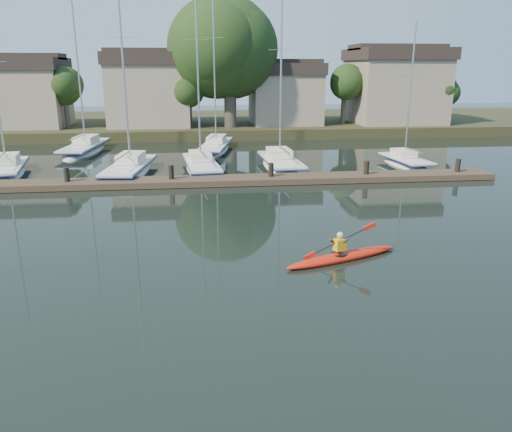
{
  "coord_description": "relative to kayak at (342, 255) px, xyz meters",
  "views": [
    {
      "loc": [
        -1.42,
        -15.51,
        6.73
      ],
      "look_at": [
        0.77,
        2.94,
        1.2
      ],
      "focal_mm": 35.0,
      "sensor_mm": 36.0,
      "label": 1
    }
  ],
  "objects": [
    {
      "name": "kayak",
      "position": [
        0.0,
        0.0,
        0.0
      ],
      "size": [
        4.71,
        2.26,
        1.53
      ],
      "rotation": [
        0.0,
        0.0,
        0.36
      ],
      "color": "red",
      "rests_on": "ground"
    },
    {
      "name": "sailboat_5",
      "position": [
        -14.38,
        26.17,
        -0.38
      ],
      "size": [
        3.21,
        9.84,
        15.99
      ],
      "rotation": [
        0.0,
        0.0,
        -0.1
      ],
      "color": "white",
      "rests_on": "ground"
    },
    {
      "name": "sailboat_2",
      "position": [
        -4.88,
        17.47,
        -0.37
      ],
      "size": [
        2.92,
        8.97,
        14.59
      ],
      "rotation": [
        0.0,
        0.0,
        0.1
      ],
      "color": "white",
      "rests_on": "ground"
    },
    {
      "name": "sailboat_3",
      "position": [
        0.66,
        17.6,
        -0.39
      ],
      "size": [
        2.59,
        8.57,
        13.68
      ],
      "rotation": [
        0.0,
        0.0,
        0.04
      ],
      "color": "white",
      "rests_on": "ground"
    },
    {
      "name": "sailboat_1",
      "position": [
        -9.59,
        16.74,
        -0.39
      ],
      "size": [
        3.3,
        9.24,
        14.78
      ],
      "rotation": [
        0.0,
        0.0,
        -0.12
      ],
      "color": "white",
      "rests_on": "ground"
    },
    {
      "name": "sailboat_0",
      "position": [
        -17.63,
        17.49,
        -0.39
      ],
      "size": [
        3.63,
        8.11,
        12.43
      ],
      "rotation": [
        0.0,
        0.0,
        0.19
      ],
      "color": "white",
      "rests_on": "ground"
    },
    {
      "name": "dock",
      "position": [
        -3.69,
        13.01,
        0.02
      ],
      "size": [
        34.0,
        2.0,
        1.8
      ],
      "color": "#4C382B",
      "rests_on": "ground"
    },
    {
      "name": "ground",
      "position": [
        -3.69,
        -0.99,
        -0.19
      ],
      "size": [
        160.0,
        160.0,
        0.0
      ],
      "primitive_type": "plane",
      "color": "black",
      "rests_on": "ground"
    },
    {
      "name": "sailboat_6",
      "position": [
        -3.54,
        25.85,
        -0.37
      ],
      "size": [
        3.87,
        9.98,
        15.53
      ],
      "rotation": [
        0.0,
        0.0,
        -0.19
      ],
      "color": "white",
      "rests_on": "ground"
    },
    {
      "name": "shore",
      "position": [
        -2.08,
        39.3,
        3.04
      ],
      "size": [
        90.0,
        25.25,
        12.75
      ],
      "color": "#2D371B",
      "rests_on": "ground"
    },
    {
      "name": "sailboat_4",
      "position": [
        9.72,
        17.39,
        -0.36
      ],
      "size": [
        2.52,
        6.54,
        10.85
      ],
      "rotation": [
        0.0,
        0.0,
        0.1
      ],
      "color": "white",
      "rests_on": "ground"
    }
  ]
}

